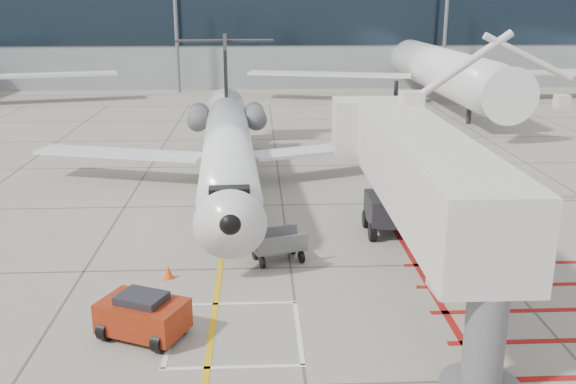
{
  "coord_description": "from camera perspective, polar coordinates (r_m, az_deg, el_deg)",
  "views": [
    {
      "loc": [
        -1.21,
        -19.13,
        10.08
      ],
      "look_at": [
        0.0,
        6.0,
        2.5
      ],
      "focal_mm": 40.0,
      "sensor_mm": 36.0,
      "label": 1
    }
  ],
  "objects": [
    {
      "name": "ground_plane",
      "position": [
        21.66,
        0.78,
        -10.97
      ],
      "size": [
        260.0,
        260.0,
        0.0
      ],
      "primitive_type": "plane",
      "color": "gray",
      "rests_on": "ground"
    },
    {
      "name": "regional_jet",
      "position": [
        32.81,
        -5.41,
        5.61
      ],
      "size": [
        24.22,
        29.89,
        7.55
      ],
      "primitive_type": null,
      "rotation": [
        0.0,
        0.0,
        0.05
      ],
      "color": "white",
      "rests_on": "ground_plane"
    },
    {
      "name": "jet_bridge",
      "position": [
        22.65,
        12.38,
        0.04
      ],
      "size": [
        8.92,
        18.62,
        7.42
      ],
      "primitive_type": null,
      "rotation": [
        0.0,
        0.0,
        -0.01
      ],
      "color": "silver",
      "rests_on": "ground_plane"
    },
    {
      "name": "pushback_tug",
      "position": [
        20.63,
        -12.78,
        -10.56
      ],
      "size": [
        3.02,
        2.53,
        1.51
      ],
      "primitive_type": null,
      "rotation": [
        0.0,
        0.0,
        -0.43
      ],
      "color": "maroon",
      "rests_on": "ground_plane"
    },
    {
      "name": "baggage_cart",
      "position": [
        25.66,
        -0.9,
        -4.79
      ],
      "size": [
        2.37,
        1.87,
        1.31
      ],
      "primitive_type": null,
      "rotation": [
        0.0,
        0.0,
        0.3
      ],
      "color": "#57575B",
      "rests_on": "ground_plane"
    },
    {
      "name": "ground_power_unit",
      "position": [
        23.8,
        15.7,
        -6.33
      ],
      "size": [
        2.62,
        1.64,
        2.0
      ],
      "primitive_type": null,
      "rotation": [
        0.0,
        0.0,
        0.07
      ],
      "color": "beige",
      "rests_on": "ground_plane"
    },
    {
      "name": "cone_nose",
      "position": [
        24.66,
        -10.6,
        -7.0
      ],
      "size": [
        0.38,
        0.38,
        0.53
      ],
      "primitive_type": "cone",
      "color": "#FE480D",
      "rests_on": "ground_plane"
    },
    {
      "name": "cone_side",
      "position": [
        28.41,
        0.64,
        -3.44
      ],
      "size": [
        0.38,
        0.38,
        0.53
      ],
      "primitive_type": "cone",
      "color": "orange",
      "rests_on": "ground_plane"
    },
    {
      "name": "terminal_building",
      "position": [
        89.89,
        4.56,
        14.75
      ],
      "size": [
        180.0,
        28.0,
        14.0
      ],
      "primitive_type": "cube",
      "color": "gray",
      "rests_on": "ground_plane"
    },
    {
      "name": "terminal_glass_band",
      "position": [
        75.94,
        5.94,
        15.11
      ],
      "size": [
        180.0,
        0.1,
        6.0
      ],
      "primitive_type": "cube",
      "color": "black",
      "rests_on": "ground_plane"
    },
    {
      "name": "bg_aircraft_c",
      "position": [
        67.62,
        12.82,
        13.11
      ],
      "size": [
        37.44,
        41.6,
        12.48
      ],
      "primitive_type": null,
      "color": "silver",
      "rests_on": "ground_plane"
    }
  ]
}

